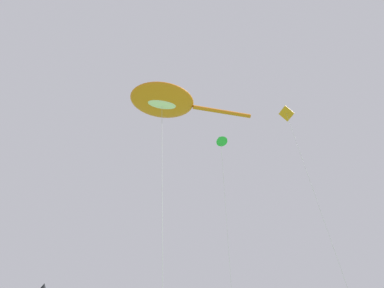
% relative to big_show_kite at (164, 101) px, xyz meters
% --- Properties ---
extents(big_show_kite, '(9.90, 4.48, 20.07)m').
position_rel_big_show_kite_xyz_m(big_show_kite, '(0.00, 0.00, 0.00)').
color(big_show_kite, orange).
rests_on(big_show_kite, ground).
extents(small_kite_box_yellow, '(0.74, 2.37, 19.96)m').
position_rel_big_show_kite_xyz_m(small_kite_box_yellow, '(9.73, -2.16, -1.19)').
color(small_kite_box_yellow, orange).
rests_on(small_kite_box_yellow, ground).
extents(small_kite_stunt_black, '(2.45, 3.79, 8.99)m').
position_rel_big_show_kite_xyz_m(small_kite_stunt_black, '(-6.01, 13.63, -11.04)').
color(small_kite_stunt_black, black).
rests_on(small_kite_stunt_black, ground).
extents(small_kite_diamond_red, '(1.02, 1.55, 18.44)m').
position_rel_big_show_kite_xyz_m(small_kite_diamond_red, '(5.10, 0.90, -1.79)').
color(small_kite_diamond_red, green).
rests_on(small_kite_diamond_red, ground).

